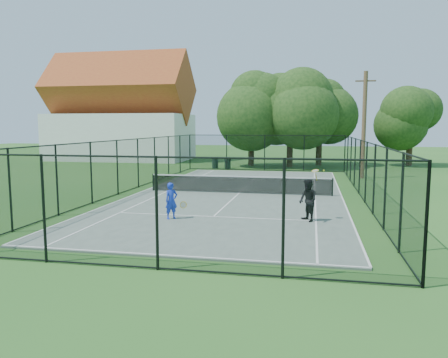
% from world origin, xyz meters
% --- Properties ---
extents(ground, '(120.00, 120.00, 0.00)m').
position_xyz_m(ground, '(0.00, 0.00, 0.00)').
color(ground, '#23541D').
extents(tennis_court, '(11.00, 24.00, 0.06)m').
position_xyz_m(tennis_court, '(0.00, 0.00, 0.03)').
color(tennis_court, '#57675C').
rests_on(tennis_court, ground).
extents(tennis_net, '(10.08, 0.08, 0.95)m').
position_xyz_m(tennis_net, '(0.00, 0.00, 0.58)').
color(tennis_net, black).
rests_on(tennis_net, tennis_court).
extents(fence, '(13.10, 26.10, 3.00)m').
position_xyz_m(fence, '(0.00, 0.00, 1.50)').
color(fence, black).
rests_on(fence, ground).
extents(tree_near_left, '(6.31, 6.31, 8.23)m').
position_xyz_m(tree_near_left, '(-1.78, 17.68, 5.06)').
color(tree_near_left, '#332114').
rests_on(tree_near_left, ground).
extents(tree_near_mid, '(6.18, 6.18, 8.08)m').
position_xyz_m(tree_near_mid, '(1.89, 16.88, 4.97)').
color(tree_near_mid, '#332114').
rests_on(tree_near_mid, ground).
extents(tree_near_right, '(5.49, 5.49, 7.58)m').
position_xyz_m(tree_near_right, '(4.53, 19.15, 4.81)').
color(tree_near_right, '#332114').
rests_on(tree_near_right, ground).
extents(tree_far_right, '(4.91, 4.91, 6.49)m').
position_xyz_m(tree_far_right, '(12.90, 20.36, 4.02)').
color(tree_far_right, '#332114').
rests_on(tree_far_right, ground).
extents(building, '(15.30, 8.15, 11.87)m').
position_xyz_m(building, '(-17.00, 22.00, 4.93)').
color(building, silver).
rests_on(building, ground).
extents(trash_bin_left, '(0.58, 0.58, 0.94)m').
position_xyz_m(trash_bin_left, '(-4.52, 14.16, 0.47)').
color(trash_bin_left, black).
rests_on(trash_bin_left, ground).
extents(trash_bin_right, '(0.58, 0.58, 0.89)m').
position_xyz_m(trash_bin_right, '(-3.37, 14.05, 0.45)').
color(trash_bin_right, black).
rests_on(trash_bin_right, ground).
extents(utility_pole, '(1.40, 0.30, 7.56)m').
position_xyz_m(utility_pole, '(7.46, 9.00, 3.84)').
color(utility_pole, '#4C3823').
rests_on(utility_pole, ground).
extents(player_blue, '(0.90, 0.62, 1.45)m').
position_xyz_m(player_blue, '(-1.55, -7.12, 0.78)').
color(player_blue, '#1734C9').
rests_on(player_blue, tennis_court).
extents(player_black, '(1.09, 1.00, 2.02)m').
position_xyz_m(player_black, '(3.79, -6.50, 0.88)').
color(player_black, black).
rests_on(player_black, tennis_court).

